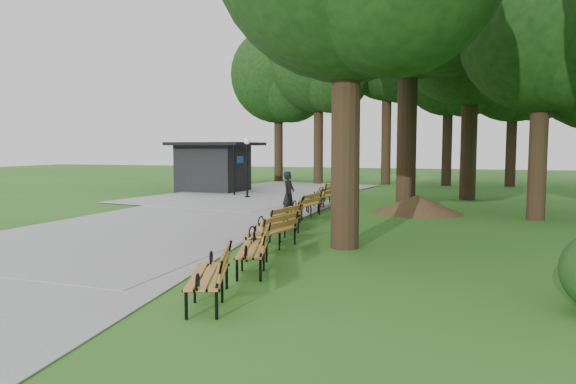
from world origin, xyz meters
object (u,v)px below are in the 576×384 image
(dirt_mound, at_px, (417,204))
(bench_1, at_px, (253,250))
(bench_7, at_px, (327,195))
(lamp_post, at_px, (247,154))
(bench_8, at_px, (335,192))
(bench_5, at_px, (305,205))
(lawn_tree_4, at_px, (472,22))
(person, at_px, (289,194))
(bench_3, at_px, (278,221))
(kiosk, at_px, (213,167))
(lawn_tree_1, at_px, (543,30))
(bench_0, at_px, (208,276))
(bench_6, at_px, (314,199))
(bench_4, at_px, (291,213))
(bench_2, at_px, (271,231))

(dirt_mound, relative_size, bench_1, 1.50)
(bench_1, relative_size, bench_7, 1.00)
(lamp_post, relative_size, bench_8, 1.56)
(bench_5, relative_size, lawn_tree_4, 0.16)
(person, distance_m, lawn_tree_4, 12.81)
(bench_7, height_order, bench_8, same)
(bench_5, bearing_deg, dirt_mound, 128.34)
(bench_3, bearing_deg, kiosk, -137.05)
(lawn_tree_1, bearing_deg, bench_0, -117.91)
(bench_0, distance_m, lawn_tree_1, 14.96)
(bench_6, height_order, bench_7, same)
(bench_3, distance_m, bench_8, 10.07)
(kiosk, height_order, bench_4, kiosk)
(bench_6, bearing_deg, kiosk, -141.89)
(lamp_post, height_order, bench_2, lamp_post)
(kiosk, xyz_separation_m, dirt_mound, (11.65, -6.59, -1.03))
(bench_6, height_order, lawn_tree_1, lawn_tree_1)
(bench_3, bearing_deg, bench_5, -164.13)
(bench_0, bearing_deg, lamp_post, -179.17)
(bench_0, bearing_deg, kiosk, -173.65)
(dirt_mound, relative_size, bench_0, 1.50)
(dirt_mound, bearing_deg, lawn_tree_4, 72.51)
(lamp_post, height_order, lawn_tree_4, lawn_tree_4)
(dirt_mound, relative_size, bench_6, 1.50)
(person, distance_m, bench_8, 5.82)
(bench_4, height_order, bench_6, same)
(lamp_post, distance_m, bench_2, 13.01)
(bench_3, bearing_deg, bench_8, -166.04)
(bench_4, relative_size, lawn_tree_4, 0.16)
(bench_0, xyz_separation_m, lawn_tree_4, (4.34, 18.73, 7.84))
(lamp_post, xyz_separation_m, bench_4, (4.80, -8.14, -1.71))
(kiosk, xyz_separation_m, lamp_post, (3.30, -3.04, 0.76))
(bench_6, relative_size, bench_8, 1.00)
(bench_4, bearing_deg, bench_0, -3.93)
(kiosk, bearing_deg, bench_1, -58.24)
(bench_1, distance_m, lawn_tree_1, 13.28)
(person, relative_size, lawn_tree_4, 0.13)
(bench_3, xyz_separation_m, bench_8, (-0.61, 10.05, 0.00))
(person, relative_size, bench_4, 0.86)
(dirt_mound, relative_size, lawn_tree_1, 0.31)
(bench_7, bearing_deg, bench_2, 15.78)
(bench_8, bearing_deg, bench_3, 38.46)
(bench_2, bearing_deg, bench_4, -159.99)
(bench_1, xyz_separation_m, lawn_tree_1, (6.54, 9.91, 5.95))
(kiosk, xyz_separation_m, bench_7, (7.79, -5.05, -0.94))
(bench_8, bearing_deg, bench_1, 40.81)
(bench_6, bearing_deg, lamp_post, -140.98)
(bench_6, relative_size, lawn_tree_1, 0.21)
(bench_0, bearing_deg, bench_1, 163.60)
(bench_4, xyz_separation_m, lawn_tree_1, (7.55, 4.09, 5.95))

